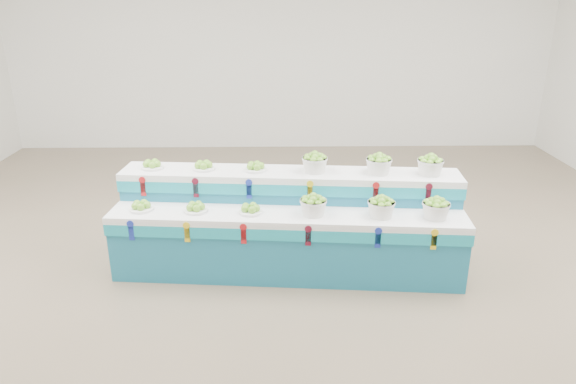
% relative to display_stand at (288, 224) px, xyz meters
% --- Properties ---
extents(ground, '(10.00, 10.00, 0.00)m').
position_rel_display_stand_xyz_m(ground, '(-0.05, -0.22, -0.51)').
color(ground, '#6D5D4A').
rests_on(ground, ground).
extents(back_wall, '(10.00, 0.00, 10.00)m').
position_rel_display_stand_xyz_m(back_wall, '(-0.05, 4.78, 1.49)').
color(back_wall, silver).
rests_on(back_wall, ground).
extents(display_stand, '(3.70, 1.25, 1.02)m').
position_rel_display_stand_xyz_m(display_stand, '(0.00, 0.00, 0.00)').
color(display_stand, teal).
rests_on(display_stand, ground).
extents(plate_lower_left, '(0.27, 0.27, 0.10)m').
position_rel_display_stand_xyz_m(plate_lower_left, '(-1.50, -0.09, 0.26)').
color(plate_lower_left, white).
rests_on(plate_lower_left, display_stand).
extents(plate_lower_mid, '(0.27, 0.27, 0.10)m').
position_rel_display_stand_xyz_m(plate_lower_mid, '(-0.94, -0.14, 0.26)').
color(plate_lower_mid, white).
rests_on(plate_lower_mid, display_stand).
extents(plate_lower_right, '(0.27, 0.27, 0.10)m').
position_rel_display_stand_xyz_m(plate_lower_right, '(-0.38, -0.19, 0.26)').
color(plate_lower_right, white).
rests_on(plate_lower_right, display_stand).
extents(basket_lower_left, '(0.29, 0.29, 0.21)m').
position_rel_display_stand_xyz_m(basket_lower_left, '(0.25, -0.25, 0.31)').
color(basket_lower_left, silver).
rests_on(basket_lower_left, display_stand).
extents(basket_lower_mid, '(0.29, 0.29, 0.21)m').
position_rel_display_stand_xyz_m(basket_lower_mid, '(0.92, -0.31, 0.31)').
color(basket_lower_mid, silver).
rests_on(basket_lower_mid, display_stand).
extents(basket_lower_right, '(0.29, 0.29, 0.21)m').
position_rel_display_stand_xyz_m(basket_lower_right, '(1.44, -0.35, 0.31)').
color(basket_lower_right, silver).
rests_on(basket_lower_right, display_stand).
extents(plate_upper_left, '(0.27, 0.27, 0.10)m').
position_rel_display_stand_xyz_m(plate_upper_left, '(-1.46, 0.35, 0.56)').
color(plate_upper_left, white).
rests_on(plate_upper_left, display_stand).
extents(plate_upper_mid, '(0.27, 0.27, 0.10)m').
position_rel_display_stand_xyz_m(plate_upper_mid, '(-0.90, 0.30, 0.56)').
color(plate_upper_mid, white).
rests_on(plate_upper_mid, display_stand).
extents(plate_upper_right, '(0.27, 0.27, 0.10)m').
position_rel_display_stand_xyz_m(plate_upper_right, '(-0.34, 0.26, 0.56)').
color(plate_upper_right, white).
rests_on(plate_upper_right, display_stand).
extents(basket_upper_left, '(0.29, 0.29, 0.21)m').
position_rel_display_stand_xyz_m(basket_upper_left, '(0.29, 0.20, 0.61)').
color(basket_upper_left, silver).
rests_on(basket_upper_left, display_stand).
extents(basket_upper_mid, '(0.29, 0.29, 0.21)m').
position_rel_display_stand_xyz_m(basket_upper_mid, '(0.95, 0.14, 0.61)').
color(basket_upper_mid, silver).
rests_on(basket_upper_mid, display_stand).
extents(basket_upper_right, '(0.29, 0.29, 0.21)m').
position_rel_display_stand_xyz_m(basket_upper_right, '(1.48, 0.10, 0.61)').
color(basket_upper_right, silver).
rests_on(basket_upper_right, display_stand).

